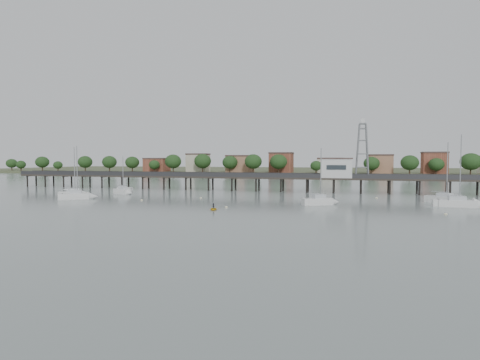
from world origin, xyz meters
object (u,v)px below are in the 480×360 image
(lattice_tower, at_px, (362,151))
(sailboat_d, at_px, (465,204))
(white_tender, at_px, (125,189))
(pier, at_px, (245,177))
(sailboat_f, at_px, (78,195))
(sailboat_c, at_px, (324,201))
(yellow_dinghy, at_px, (213,210))
(sailboat_a, at_px, (81,196))
(sailboat_b, at_px, (124,192))
(sailboat_e, at_px, (451,200))

(lattice_tower, distance_m, sailboat_d, 33.64)
(white_tender, bearing_deg, pier, 13.67)
(sailboat_d, height_order, sailboat_f, sailboat_d)
(sailboat_d, bearing_deg, sailboat_c, -170.43)
(white_tender, relative_size, yellow_dinghy, 1.72)
(pier, height_order, sailboat_c, sailboat_c)
(sailboat_a, bearing_deg, sailboat_b, 44.04)
(pier, relative_size, sailboat_d, 10.47)
(sailboat_a, bearing_deg, sailboat_d, -29.84)
(pier, xyz_separation_m, sailboat_e, (48.13, -20.49, -3.15))
(sailboat_b, height_order, sailboat_c, sailboat_c)
(sailboat_f, relative_size, white_tender, 3.00)
(sailboat_e, relative_size, white_tender, 3.17)
(sailboat_e, bearing_deg, sailboat_c, -123.45)
(lattice_tower, height_order, sailboat_e, lattice_tower)
(sailboat_a, height_order, sailboat_c, sailboat_a)
(lattice_tower, relative_size, yellow_dinghy, 6.48)
(sailboat_b, xyz_separation_m, yellow_dinghy, (32.24, -24.00, -0.66))
(lattice_tower, relative_size, sailboat_b, 1.54)
(sailboat_b, relative_size, yellow_dinghy, 4.21)
(pier, bearing_deg, white_tender, -164.82)
(sailboat_e, distance_m, sailboat_c, 26.27)
(sailboat_e, xyz_separation_m, sailboat_f, (-81.15, -8.81, 0.00))
(sailboat_a, bearing_deg, sailboat_f, 102.73)
(pier, distance_m, sailboat_f, 44.26)
(sailboat_b, relative_size, sailboat_e, 0.77)
(lattice_tower, xyz_separation_m, sailboat_a, (-61.36, -32.28, -10.45))
(sailboat_a, distance_m, sailboat_d, 79.36)
(sailboat_c, bearing_deg, sailboat_f, 151.27)
(lattice_tower, relative_size, white_tender, 3.77)
(sailboat_a, distance_m, sailboat_e, 78.88)
(sailboat_c, bearing_deg, sailboat_a, 154.46)
(sailboat_c, height_order, white_tender, sailboat_c)
(sailboat_a, height_order, yellow_dinghy, sailboat_a)
(sailboat_d, xyz_separation_m, yellow_dinghy, (-44.08, -16.40, -0.64))
(sailboat_a, xyz_separation_m, yellow_dinghy, (35.07, -10.68, -0.65))
(sailboat_a, distance_m, sailboat_c, 53.38)
(sailboat_b, distance_m, sailboat_f, 11.95)
(sailboat_d, relative_size, sailboat_c, 1.24)
(pier, distance_m, sailboat_e, 52.41)
(lattice_tower, distance_m, sailboat_b, 62.41)
(lattice_tower, height_order, sailboat_d, lattice_tower)
(pier, bearing_deg, sailboat_d, -28.33)
(pier, bearing_deg, sailboat_f, -138.41)
(sailboat_b, distance_m, sailboat_d, 76.70)
(sailboat_e, bearing_deg, white_tender, -151.58)
(sailboat_e, bearing_deg, pier, -166.56)
(sailboat_b, bearing_deg, sailboat_d, 15.50)
(lattice_tower, xyz_separation_m, sailboat_f, (-64.52, -29.31, -10.45))
(yellow_dinghy, bearing_deg, sailboat_d, 2.56)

